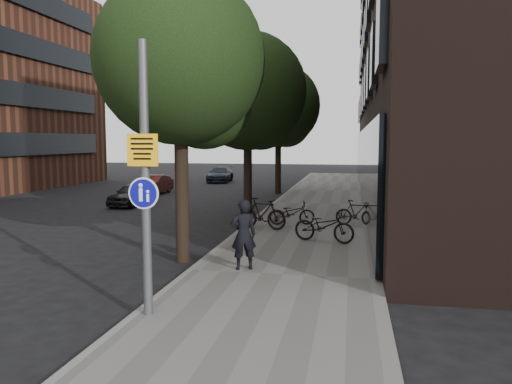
% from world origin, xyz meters
% --- Properties ---
extents(ground, '(120.00, 120.00, 0.00)m').
position_xyz_m(ground, '(0.00, 0.00, 0.00)').
color(ground, black).
rests_on(ground, ground).
extents(sidewalk, '(4.50, 60.00, 0.12)m').
position_xyz_m(sidewalk, '(0.25, 10.00, 0.06)').
color(sidewalk, '#65635E').
rests_on(sidewalk, ground).
extents(curb_edge, '(0.15, 60.00, 0.13)m').
position_xyz_m(curb_edge, '(-2.00, 10.00, 0.07)').
color(curb_edge, slate).
rests_on(curb_edge, ground).
extents(building_right_dark_brick, '(12.00, 40.00, 18.00)m').
position_xyz_m(building_right_dark_brick, '(8.50, 22.00, 9.00)').
color(building_right_dark_brick, black).
rests_on(building_right_dark_brick, ground).
extents(street_tree_near, '(4.40, 4.40, 7.50)m').
position_xyz_m(street_tree_near, '(-2.53, 4.64, 5.11)').
color(street_tree_near, black).
rests_on(street_tree_near, ground).
extents(street_tree_mid, '(5.00, 5.00, 7.80)m').
position_xyz_m(street_tree_mid, '(-2.53, 13.14, 5.11)').
color(street_tree_mid, black).
rests_on(street_tree_mid, ground).
extents(street_tree_far, '(5.00, 5.00, 7.80)m').
position_xyz_m(street_tree_far, '(-2.53, 22.14, 5.11)').
color(street_tree_far, black).
rests_on(street_tree_far, ground).
extents(signpost, '(0.56, 0.16, 4.82)m').
position_xyz_m(signpost, '(-1.76, 0.21, 2.55)').
color(signpost, '#595B5E').
rests_on(signpost, sidewalk).
extents(pedestrian, '(0.73, 0.62, 1.70)m').
position_xyz_m(pedestrian, '(-0.74, 3.60, 0.97)').
color(pedestrian, black).
rests_on(pedestrian, sidewalk).
extents(parked_bike_facade_near, '(2.02, 1.17, 1.00)m').
position_xyz_m(parked_bike_facade_near, '(0.99, 7.27, 0.62)').
color(parked_bike_facade_near, black).
rests_on(parked_bike_facade_near, sidewalk).
extents(parked_bike_facade_far, '(1.60, 0.69, 0.93)m').
position_xyz_m(parked_bike_facade_far, '(2.00, 10.49, 0.58)').
color(parked_bike_facade_far, black).
rests_on(parked_bike_facade_far, sidewalk).
extents(parked_bike_curb_near, '(1.75, 0.91, 0.88)m').
position_xyz_m(parked_bike_curb_near, '(-0.35, 10.22, 0.56)').
color(parked_bike_curb_near, black).
rests_on(parked_bike_curb_near, sidewalk).
extents(parked_bike_curb_far, '(1.90, 1.01, 1.10)m').
position_xyz_m(parked_bike_curb_far, '(-1.28, 9.14, 0.67)').
color(parked_bike_curb_far, black).
rests_on(parked_bike_curb_far, sidewalk).
extents(parked_car_near, '(1.62, 3.43, 1.13)m').
position_xyz_m(parked_car_near, '(-8.85, 15.05, 0.57)').
color(parked_car_near, black).
rests_on(parked_car_near, ground).
extents(parked_car_mid, '(1.31, 3.47, 1.13)m').
position_xyz_m(parked_car_mid, '(-9.93, 20.34, 0.57)').
color(parked_car_mid, '#511917').
rests_on(parked_car_mid, ground).
extents(parked_car_far, '(1.98, 4.18, 1.18)m').
position_xyz_m(parked_car_far, '(-8.28, 29.64, 0.59)').
color(parked_car_far, '#1A2230').
rests_on(parked_car_far, ground).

